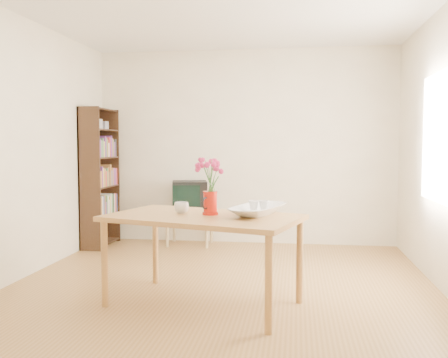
% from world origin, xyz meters
% --- Properties ---
extents(room, '(4.50, 4.50, 4.50)m').
position_xyz_m(room, '(0.03, 0.00, 1.30)').
color(room, brown).
rests_on(room, ground).
extents(table, '(1.73, 1.29, 0.75)m').
position_xyz_m(table, '(-0.07, -0.44, 0.68)').
color(table, olive).
rests_on(table, ground).
extents(tv_stand, '(0.60, 0.45, 0.46)m').
position_xyz_m(tv_stand, '(-0.70, 1.97, 0.39)').
color(tv_stand, tan).
rests_on(tv_stand, ground).
extents(bookshelf, '(0.28, 0.70, 1.80)m').
position_xyz_m(bookshelf, '(-1.85, 1.75, 0.84)').
color(bookshelf, black).
rests_on(bookshelf, ground).
extents(pitcher, '(0.13, 0.20, 0.20)m').
position_xyz_m(pitcher, '(-0.02, -0.39, 0.84)').
color(pitcher, red).
rests_on(pitcher, table).
extents(flowers, '(0.22, 0.22, 0.32)m').
position_xyz_m(flowers, '(-0.02, -0.39, 1.10)').
color(flowers, '#CE3069').
rests_on(flowers, pitcher).
extents(mug, '(0.17, 0.17, 0.10)m').
position_xyz_m(mug, '(-0.27, -0.35, 0.80)').
color(mug, white).
rests_on(mug, table).
extents(bowl, '(0.61, 0.61, 0.45)m').
position_xyz_m(bowl, '(0.38, -0.33, 0.98)').
color(bowl, white).
rests_on(bowl, table).
extents(teacup_a, '(0.10, 0.10, 0.07)m').
position_xyz_m(teacup_a, '(0.34, -0.33, 0.93)').
color(teacup_a, white).
rests_on(teacup_a, bowl).
extents(teacup_b, '(0.08, 0.08, 0.07)m').
position_xyz_m(teacup_b, '(0.43, -0.31, 0.93)').
color(teacup_b, white).
rests_on(teacup_b, bowl).
extents(television, '(0.53, 0.51, 0.39)m').
position_xyz_m(television, '(-0.70, 1.98, 0.66)').
color(television, black).
rests_on(television, tv_stand).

